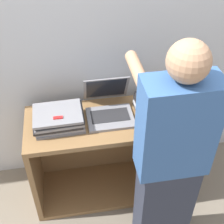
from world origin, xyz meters
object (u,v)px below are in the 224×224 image
object	(u,v)px
laptop_open	(109,108)
laptop_stack_right	(160,107)
laptop_stack_left	(59,118)
person	(170,162)

from	to	relation	value
laptop_open	laptop_stack_right	bearing A→B (deg)	-10.08
laptop_stack_left	laptop_stack_right	size ratio (longest dim) A/B	1.02
laptop_stack_left	laptop_open	bearing A→B (deg)	9.72
laptop_open	laptop_stack_left	world-z (taller)	laptop_open
laptop_open	person	xyz separation A→B (m)	(0.27, -0.53, -0.02)
laptop_open	laptop_stack_right	xyz separation A→B (m)	(0.35, -0.06, 0.00)
laptop_stack_left	person	bearing A→B (deg)	-37.41
person	laptop_stack_left	bearing A→B (deg)	142.59
laptop_stack_left	person	world-z (taller)	person
laptop_open	laptop_stack_right	distance (m)	0.35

